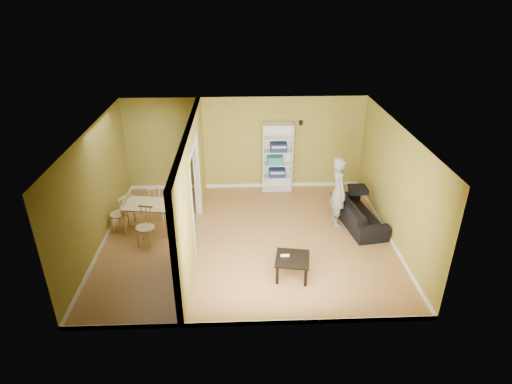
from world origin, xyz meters
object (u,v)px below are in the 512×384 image
person (339,186)px  dining_table (148,207)px  coffee_table (292,261)px  chair_left (119,213)px  chair_near (145,227)px  chair_far (155,201)px  sofa (359,210)px  bookshelf (277,157)px

person → dining_table: bearing=87.7°
coffee_table → dining_table: size_ratio=0.61×
chair_left → chair_near: (0.73, -0.63, 0.00)m
person → coffee_table: 2.51m
person → chair_far: person is taller
sofa → coffee_table: size_ratio=2.93×
bookshelf → dining_table: 3.81m
chair_left → bookshelf: bearing=140.3°
dining_table → chair_left: bearing=-178.7°
sofa → chair_near: size_ratio=2.15×
chair_left → chair_far: size_ratio=0.97×
dining_table → chair_left: 0.72m
bookshelf → chair_near: bookshelf is taller
coffee_table → chair_near: 3.39m
chair_left → chair_near: 0.97m
person → coffee_table: bearing=143.6°
bookshelf → chair_left: 4.43m
person → chair_left: size_ratio=2.26×
sofa → person: person is taller
coffee_table → chair_near: size_ratio=0.73×
person → sofa: bearing=-97.3°
coffee_table → chair_left: (-3.86, 1.93, 0.08)m
person → chair_near: 4.54m
person → dining_table: size_ratio=1.87×
sofa → dining_table: sofa is taller
person → dining_table: person is taller
chair_left → chair_far: 0.93m
person → bookshelf: 2.35m
sofa → chair_far: bearing=76.0°
coffee_table → chair_near: (-3.13, 1.30, 0.08)m
chair_near → chair_far: (0.03, 1.17, 0.01)m
dining_table → chair_near: size_ratio=1.20×
person → dining_table: (-4.48, -0.10, -0.41)m
sofa → person: size_ratio=0.96×
person → chair_left: person is taller
chair_near → chair_far: 1.17m
chair_left → person: bearing=113.3°
sofa → dining_table: size_ratio=1.79×
dining_table → chair_near: (0.03, -0.65, -0.15)m
chair_far → dining_table: bearing=70.7°
coffee_table → chair_left: bearing=153.4°
sofa → chair_left: (-5.70, -0.08, 0.08)m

